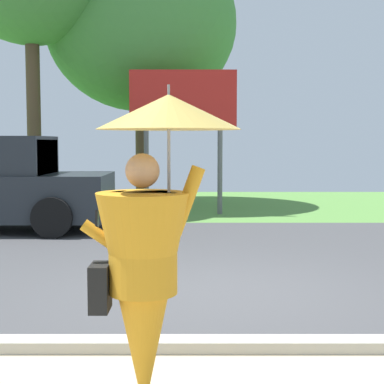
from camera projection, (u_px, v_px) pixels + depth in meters
ground_plane at (210, 250)px, 10.02m from camera, size 40.00×22.00×0.20m
monk_pedestrian at (149, 252)px, 3.82m from camera, size 1.03×0.92×2.13m
roadside_billboard at (184, 110)px, 14.45m from camera, size 2.60×0.12×3.50m
tree_left_far at (142, 24)px, 16.90m from camera, size 5.42×5.42×7.56m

